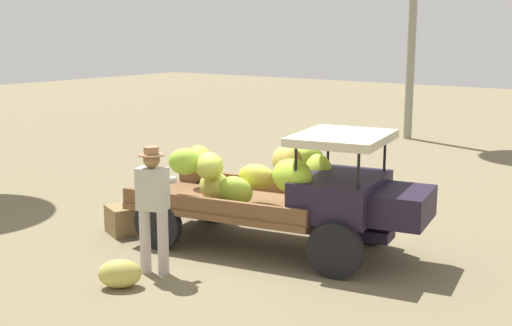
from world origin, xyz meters
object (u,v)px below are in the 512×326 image
Objects in this scene: wooden_crate at (120,220)px; loose_banana_bunch at (120,274)px; farmer at (153,202)px; truck at (291,191)px.

wooden_crate is 0.98× the size of loose_banana_bunch.
farmer is 1.03m from loose_banana_bunch.
loose_banana_bunch is (0.01, -0.64, -0.81)m from farmer.
truck is 8.50× the size of wooden_crate.
wooden_crate is at bearing 137.53° from loose_banana_bunch.
truck is at bearing 19.26° from wooden_crate.
loose_banana_bunch is at bearing -121.34° from truck.
loose_banana_bunch is at bearing -42.47° from wooden_crate.
wooden_crate is at bearing -171.46° from truck.
farmer is 3.15× the size of loose_banana_bunch.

